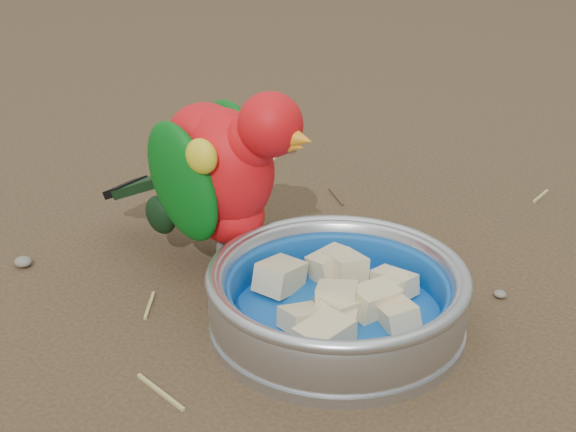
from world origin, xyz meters
The scene contains 6 objects.
ground centered at (0.00, 0.00, 0.00)m, with size 60.00×60.00×0.00m, color #443321.
food_bowl centered at (0.05, 0.05, 0.01)m, with size 0.23×0.23×0.02m, color #B2B2BA.
bowl_wall centered at (0.05, 0.05, 0.04)m, with size 0.23×0.23×0.04m, color #B2B2BA, non-canonical shape.
fruit_wedges centered at (0.05, 0.05, 0.03)m, with size 0.14×0.14×0.03m, color beige, non-canonical shape.
lory_parrot centered at (-0.10, 0.09, 0.10)m, with size 0.11×0.24×0.19m, color red, non-canonical shape.
ground_debris centered at (0.03, 0.10, 0.00)m, with size 0.90×0.80×0.01m, color tan, non-canonical shape.
Camera 1 is at (0.32, -0.52, 0.41)m, focal length 50.00 mm.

